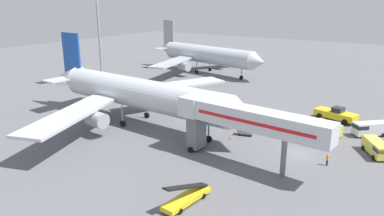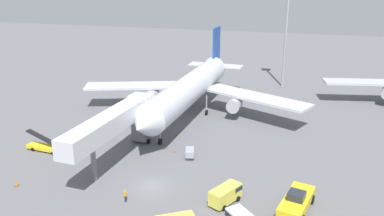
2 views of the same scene
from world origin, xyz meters
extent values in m
plane|color=slate|center=(0.00, 0.00, 0.00)|extent=(300.00, 300.00, 0.00)
cylinder|color=silver|center=(-2.77, 27.27, 5.62)|extent=(7.26, 36.17, 5.25)
cone|color=silver|center=(-3.91, 7.21, 5.62)|extent=(5.37, 4.54, 5.14)
cone|color=silver|center=(-1.57, 48.51, 6.01)|extent=(5.35, 6.89, 4.98)
cube|color=#1947A3|center=(-1.67, 46.86, 10.87)|extent=(0.65, 5.21, 8.39)
cube|color=silver|center=(1.45, 46.21, 6.28)|extent=(6.50, 4.13, 0.24)
cube|color=silver|center=(-4.84, 46.57, 6.28)|extent=(6.50, 4.13, 0.24)
cube|color=silver|center=(9.77, 29.67, 4.44)|extent=(21.78, 13.92, 0.44)
cube|color=silver|center=(-14.97, 31.07, 4.44)|extent=(22.15, 11.88, 0.44)
cylinder|color=#A8A8AD|center=(6.02, 28.57, 2.88)|extent=(2.73, 3.45, 2.55)
cylinder|color=#A8A8AD|center=(-11.37, 29.56, 2.88)|extent=(2.73, 3.45, 2.55)
cylinder|color=gray|center=(-3.56, 13.28, 2.30)|extent=(0.28, 0.28, 3.50)
cylinder|color=black|center=(-3.56, 13.28, 0.55)|extent=(0.41, 1.12, 1.10)
cylinder|color=gray|center=(0.36, 29.25, 2.30)|extent=(0.28, 0.28, 3.50)
cylinder|color=black|center=(0.36, 29.25, 0.55)|extent=(0.41, 1.12, 1.10)
cylinder|color=gray|center=(-5.66, 29.59, 2.30)|extent=(0.28, 0.28, 3.50)
cylinder|color=black|center=(-5.66, 29.59, 0.55)|extent=(0.41, 1.12, 1.10)
cube|color=silver|center=(-7.75, 3.52, 6.67)|extent=(4.52, 19.80, 2.70)
cube|color=red|center=(-9.27, 3.64, 6.67)|extent=(1.32, 16.44, 0.44)
cube|color=silver|center=(-6.94, 13.90, 6.67)|extent=(3.66, 3.06, 2.84)
cube|color=#232833|center=(-6.84, 15.20, 6.92)|extent=(3.31, 0.50, 0.90)
cube|color=slate|center=(-6.99, 13.30, 2.86)|extent=(2.68, 1.99, 4.92)
cylinder|color=black|center=(-8.41, 13.41, 0.40)|extent=(0.36, 0.82, 0.80)
cylinder|color=black|center=(-5.57, 13.19, 0.40)|extent=(0.36, 0.82, 0.80)
cylinder|color=slate|center=(-8.06, -0.39, 2.66)|extent=(0.70, 0.70, 5.32)
cube|color=yellow|center=(18.62, -0.45, 1.13)|extent=(4.39, 7.85, 1.17)
cube|color=#232833|center=(18.53, -0.81, 2.17)|extent=(2.29, 2.20, 0.90)
cylinder|color=black|center=(16.79, -2.50, 0.55)|extent=(0.64, 1.16, 1.10)
cylinder|color=black|center=(20.45, 1.59, 0.55)|extent=(0.64, 1.16, 1.10)
cylinder|color=black|center=(17.91, 2.19, 0.55)|extent=(0.64, 1.16, 1.10)
cube|color=yellow|center=(-20.11, 5.98, 0.57)|extent=(6.74, 2.35, 0.55)
cube|color=black|center=(-20.11, 5.98, 2.02)|extent=(6.70, 1.58, 2.29)
cylinder|color=black|center=(-22.16, 5.34, 0.30)|extent=(0.62, 0.28, 0.60)
cylinder|color=black|center=(-22.00, 6.99, 0.30)|extent=(0.62, 0.28, 0.60)
cylinder|color=black|center=(-18.21, 4.97, 0.30)|extent=(0.62, 0.28, 0.60)
cylinder|color=black|center=(-18.06, 6.61, 0.30)|extent=(0.62, 0.28, 0.60)
cube|color=#1E232D|center=(12.33, -5.74, 1.71)|extent=(2.66, 2.65, 0.63)
cube|color=#E5DB4C|center=(10.17, -1.21, 1.21)|extent=(3.66, 4.84, 1.85)
cube|color=#1E232D|center=(10.86, 0.15, 1.62)|extent=(2.31, 2.12, 0.59)
cylinder|color=black|center=(10.01, 0.43, 0.34)|extent=(0.60, 0.76, 0.68)
cylinder|color=black|center=(11.59, -0.36, 0.34)|extent=(0.60, 0.76, 0.68)
cylinder|color=black|center=(8.76, -2.06, 0.34)|extent=(0.60, 0.76, 0.68)
cylinder|color=black|center=(10.33, -2.85, 0.34)|extent=(0.60, 0.76, 0.68)
cube|color=#38383D|center=(2.45, 9.93, 0.29)|extent=(1.84, 2.65, 0.22)
cube|color=#999EA5|center=(2.45, 9.93, 0.87)|extent=(1.84, 2.65, 0.94)
cylinder|color=black|center=(3.23, 9.26, 0.18)|extent=(0.21, 0.38, 0.36)
cylinder|color=black|center=(2.12, 8.96, 0.18)|extent=(0.21, 0.38, 0.36)
cylinder|color=black|center=(2.78, 10.89, 0.18)|extent=(0.21, 0.38, 0.36)
cylinder|color=black|center=(1.68, 10.59, 0.18)|extent=(0.21, 0.38, 0.36)
cylinder|color=#1E2333|center=(-1.75, -4.25, 0.41)|extent=(0.30, 0.30, 0.81)
cylinder|color=orange|center=(-1.75, -4.25, 1.14)|extent=(0.40, 0.40, 0.64)
sphere|color=tan|center=(-1.75, -4.25, 1.58)|extent=(0.22, 0.22, 0.22)
cube|color=black|center=(-0.46, 11.14, 0.01)|extent=(0.36, 0.36, 0.03)
cone|color=orange|center=(-0.46, 11.14, 0.29)|extent=(0.31, 0.31, 0.53)
cube|color=black|center=(-2.13, 17.68, 0.01)|extent=(0.31, 0.31, 0.03)
cone|color=orange|center=(-2.13, 17.68, 0.25)|extent=(0.26, 0.26, 0.45)
cube|color=black|center=(-17.31, -4.63, 0.01)|extent=(0.48, 0.48, 0.03)
cone|color=orange|center=(-17.31, -4.63, 0.38)|extent=(0.41, 0.41, 0.71)
cube|color=#B7BCC6|center=(32.66, 47.33, 4.41)|extent=(20.62, 8.35, 0.44)
cylinder|color=#93969B|center=(13.47, 55.16, 14.28)|extent=(0.56, 0.56, 28.55)
camera|label=1|loc=(-49.29, -14.37, 21.53)|focal=34.36mm
camera|label=2|loc=(17.82, -43.47, 26.87)|focal=37.35mm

